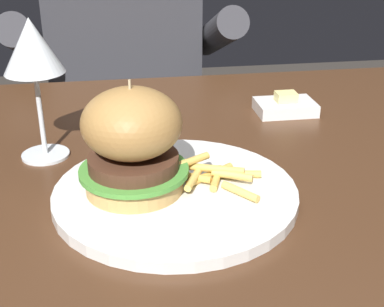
% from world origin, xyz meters
% --- Properties ---
extents(dining_table, '(1.46, 0.80, 0.74)m').
position_xyz_m(dining_table, '(0.00, 0.00, 0.65)').
color(dining_table, '#472B19').
rests_on(dining_table, ground).
extents(main_plate, '(0.29, 0.29, 0.01)m').
position_xyz_m(main_plate, '(0.00, -0.09, 0.75)').
color(main_plate, white).
rests_on(main_plate, dining_table).
extents(burger_sandwich, '(0.13, 0.13, 0.13)m').
position_xyz_m(burger_sandwich, '(-0.05, -0.09, 0.82)').
color(burger_sandwich, tan).
rests_on(burger_sandwich, main_plate).
extents(fries_pile, '(0.13, 0.10, 0.03)m').
position_xyz_m(fries_pile, '(0.05, -0.08, 0.76)').
color(fries_pile, gold).
rests_on(fries_pile, main_plate).
extents(wine_glass, '(0.08, 0.08, 0.19)m').
position_xyz_m(wine_glass, '(-0.16, 0.05, 0.89)').
color(wine_glass, silver).
rests_on(wine_glass, dining_table).
extents(butter_dish, '(0.10, 0.07, 0.04)m').
position_xyz_m(butter_dish, '(0.22, 0.17, 0.75)').
color(butter_dish, white).
rests_on(butter_dish, dining_table).
extents(diner_person, '(0.51, 0.36, 1.18)m').
position_xyz_m(diner_person, '(-0.03, 0.68, 0.56)').
color(diner_person, '#282833').
rests_on(diner_person, ground).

